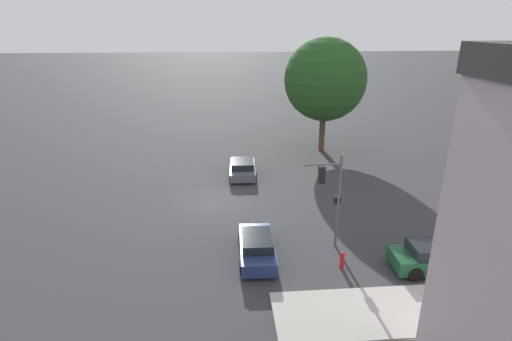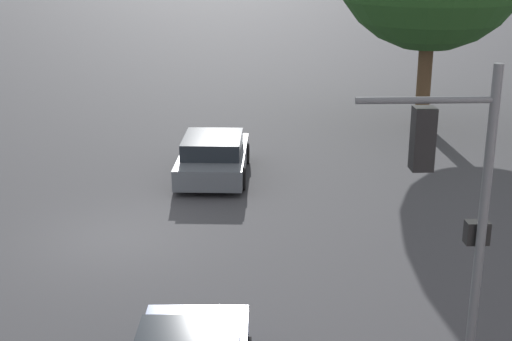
# 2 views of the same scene
# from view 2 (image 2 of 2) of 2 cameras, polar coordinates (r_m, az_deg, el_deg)

# --- Properties ---
(ground_plane) EXTENTS (300.00, 300.00, 0.00)m
(ground_plane) POSITION_cam_2_polar(r_m,az_deg,el_deg) (17.44, -11.09, -5.30)
(ground_plane) COLOR #333335
(traffic_signal) EXTENTS (0.58, 2.11, 5.17)m
(traffic_signal) POSITION_cam_2_polar(r_m,az_deg,el_deg) (10.60, 15.48, -1.40)
(traffic_signal) COLOR #515456
(traffic_signal) RESTS_ON ground_plane
(crossing_car_0) EXTENTS (4.26, 2.19, 1.27)m
(crossing_car_0) POSITION_cam_2_polar(r_m,az_deg,el_deg) (21.43, -3.43, 1.12)
(crossing_car_0) COLOR #4C5156
(crossing_car_0) RESTS_ON ground_plane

